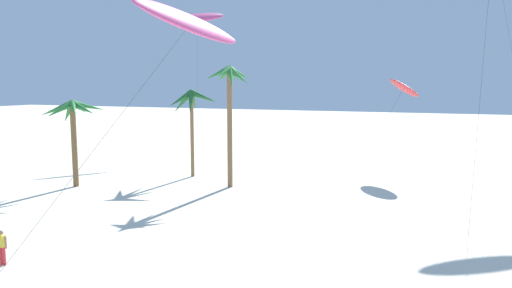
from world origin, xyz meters
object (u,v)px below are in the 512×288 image
object	(u,v)px
palm_tree_1	(192,104)
flying_kite_5	(197,18)
palm_tree_2	(230,89)
person_mid_field	(2,246)
flying_kite_4	(403,88)
palm_tree_0	(73,116)
flying_kite_0	(190,23)

from	to	relation	value
palm_tree_1	flying_kite_5	size ratio (longest dim) A/B	0.43
flying_kite_5	palm_tree_2	bearing A→B (deg)	-54.87
person_mid_field	palm_tree_2	bearing A→B (deg)	82.21
palm_tree_1	flying_kite_4	size ratio (longest dim) A/B	0.63
palm_tree_2	palm_tree_0	bearing A→B (deg)	-158.76
palm_tree_2	flying_kite_0	xyz separation A→B (m)	(3.73, -12.35, 3.31)
palm_tree_2	flying_kite_0	size ratio (longest dim) A/B	0.71
flying_kite_5	palm_tree_1	bearing A→B (deg)	-62.37
palm_tree_2	person_mid_field	size ratio (longest dim) A/B	5.89
palm_tree_1	person_mid_field	size ratio (longest dim) A/B	4.74
palm_tree_0	flying_kite_5	bearing A→B (deg)	95.04
palm_tree_0	flying_kite_0	xyz separation A→B (m)	(15.16, -7.91, 5.38)
palm_tree_1	flying_kite_0	world-z (taller)	flying_kite_0
palm_tree_0	palm_tree_2	xyz separation A→B (m)	(11.43, 4.44, 2.08)
flying_kite_4	person_mid_field	world-z (taller)	flying_kite_4
flying_kite_0	flying_kite_5	xyz separation A→B (m)	(-17.24, 31.56, 5.24)
flying_kite_5	person_mid_field	xyz separation A→B (m)	(10.99, -37.64, -15.37)
palm_tree_1	flying_kite_0	size ratio (longest dim) A/B	0.57
person_mid_field	flying_kite_5	bearing A→B (deg)	106.27
palm_tree_1	flying_kite_0	bearing A→B (deg)	-60.24
palm_tree_2	flying_kite_4	distance (m)	17.05
palm_tree_2	flying_kite_0	bearing A→B (deg)	-73.20
palm_tree_0	palm_tree_1	xyz separation A→B (m)	(6.58, 7.09, 0.72)
palm_tree_1	flying_kite_4	world-z (taller)	flying_kite_4
palm_tree_0	flying_kite_4	size ratio (longest dim) A/B	0.57
palm_tree_0	palm_tree_1	bearing A→B (deg)	47.17
flying_kite_4	palm_tree_1	bearing A→B (deg)	-149.94
palm_tree_0	flying_kite_5	world-z (taller)	flying_kite_5
person_mid_field	flying_kite_4	bearing A→B (deg)	64.99
palm_tree_1	palm_tree_0	bearing A→B (deg)	-132.83
flying_kite_0	person_mid_field	world-z (taller)	flying_kite_0
palm_tree_0	flying_kite_4	distance (m)	28.72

